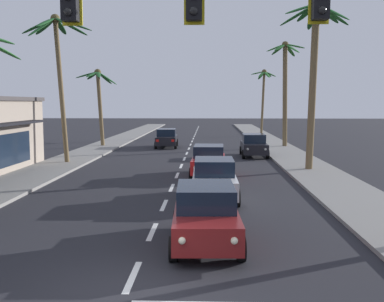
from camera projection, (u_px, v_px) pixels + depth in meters
name	position (u px, v px, depth m)	size (l,w,h in m)	color
ground_plane	(126.00, 293.00, 9.87)	(220.00, 220.00, 0.00)	#232328
sidewalk_right	(304.00, 165.00, 29.46)	(3.20, 110.00, 0.14)	gray
sidewalk_left	(61.00, 164.00, 30.03)	(3.20, 110.00, 0.14)	gray
lane_markings	(188.00, 164.00, 30.38)	(4.28, 89.05, 0.01)	silver
traffic_signal_mast	(280.00, 33.00, 9.36)	(10.20, 0.41, 7.41)	#2D2D33
sedan_lead_at_stop_bar	(206.00, 215.00, 13.21)	(2.06, 4.50, 1.68)	maroon
sedan_third_in_queue	(214.00, 179.00, 19.39)	(1.98, 4.47, 1.68)	silver
sedan_fifth_in_queue	(209.00, 160.00, 25.58)	(2.03, 4.48, 1.68)	red
sedan_oncoming_far	(167.00, 138.00, 41.86)	(2.05, 4.49, 1.68)	black
sedan_parked_nearest_kerb	(254.00, 145.00, 34.82)	(1.97, 4.46, 1.68)	black
palm_left_third	(58.00, 51.00, 29.94)	(4.73, 4.77, 9.65)	brown
palm_left_farthest	(99.00, 91.00, 41.93)	(3.76, 3.64, 7.04)	brown
palm_right_second	(314.00, 54.00, 26.75)	(4.13, 4.50, 9.86)	brown
palm_right_third	(285.00, 79.00, 41.33)	(3.44, 2.73, 9.41)	brown
palm_right_farthest	(264.00, 87.00, 55.90)	(3.15, 2.78, 7.98)	brown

